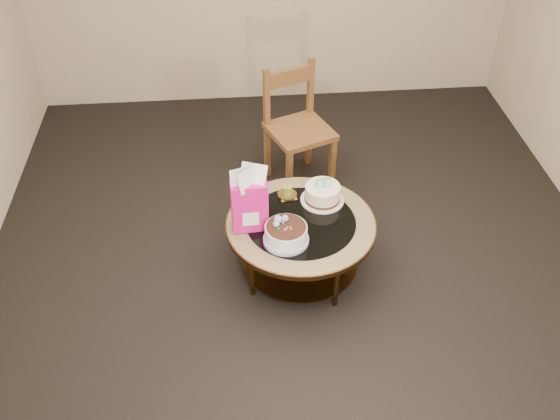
{
  "coord_description": "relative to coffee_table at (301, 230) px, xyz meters",
  "views": [
    {
      "loc": [
        -0.42,
        -3.12,
        3.2
      ],
      "look_at": [
        -0.14,
        0.02,
        0.55
      ],
      "focal_mm": 40.0,
      "sensor_mm": 36.0,
      "label": 1
    }
  ],
  "objects": [
    {
      "name": "ground",
      "position": [
        -0.0,
        0.0,
        -0.38
      ],
      "size": [
        5.0,
        5.0,
        0.0
      ],
      "primitive_type": "plane",
      "color": "black",
      "rests_on": "ground"
    },
    {
      "name": "room_walls",
      "position": [
        -0.0,
        0.0,
        1.16
      ],
      "size": [
        4.52,
        5.02,
        2.61
      ],
      "color": "#B8AB8B",
      "rests_on": "ground"
    },
    {
      "name": "coffee_table",
      "position": [
        0.0,
        0.0,
        0.0
      ],
      "size": [
        1.02,
        1.02,
        0.46
      ],
      "color": "#513617",
      "rests_on": "ground"
    },
    {
      "name": "decorated_cake",
      "position": [
        -0.12,
        -0.18,
        0.14
      ],
      "size": [
        0.3,
        0.3,
        0.17
      ],
      "rotation": [
        0.0,
        0.0,
        -0.24
      ],
      "color": "#A78FCA",
      "rests_on": "coffee_table"
    },
    {
      "name": "cream_cake",
      "position": [
        0.17,
        0.21,
        0.14
      ],
      "size": [
        0.3,
        0.3,
        0.19
      ],
      "rotation": [
        0.0,
        0.0,
        0.18
      ],
      "color": "silver",
      "rests_on": "coffee_table"
    },
    {
      "name": "gift_bag",
      "position": [
        -0.34,
        -0.02,
        0.31
      ],
      "size": [
        0.24,
        0.18,
        0.47
      ],
      "rotation": [
        0.0,
        0.0,
        0.06
      ],
      "color": "#E5157C",
      "rests_on": "coffee_table"
    },
    {
      "name": "pillar_candle",
      "position": [
        -0.06,
        0.28,
        0.11
      ],
      "size": [
        0.13,
        0.13,
        0.1
      ],
      "rotation": [
        0.0,
        0.0,
        0.2
      ],
      "color": "#EBCB61",
      "rests_on": "coffee_table"
    },
    {
      "name": "dining_chair",
      "position": [
        0.1,
        1.09,
        0.13
      ],
      "size": [
        0.6,
        0.6,
        1.0
      ],
      "rotation": [
        0.0,
        0.0,
        0.38
      ],
      "color": "brown",
      "rests_on": "ground"
    }
  ]
}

